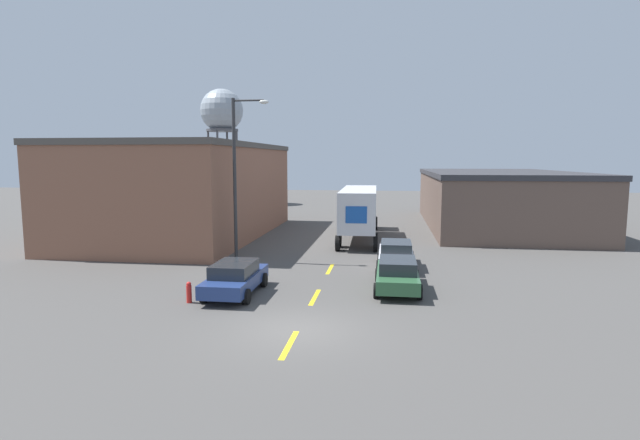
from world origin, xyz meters
name	(u,v)px	position (x,y,z in m)	size (l,w,h in m)	color
ground_plane	(297,330)	(0.00, 0.00, 0.00)	(160.00, 160.00, 0.00)	#4C4947
road_centerline	(315,297)	(0.00, 4.26, 0.00)	(0.20, 13.93, 0.01)	yellow
warehouse_left	(187,190)	(-12.63, 20.68, 3.61)	(12.03, 21.38, 7.22)	brown
warehouse_right	(496,199)	(12.65, 29.45, 2.48)	(12.07, 23.19, 4.95)	brown
semi_truck	(360,208)	(0.96, 21.09, 2.32)	(3.05, 13.03, 3.85)	silver
parked_car_right_mid	(396,254)	(3.58, 10.89, 0.77)	(2.08, 4.72, 1.47)	silver
parked_car_right_near	(397,274)	(3.58, 5.95, 0.77)	(2.08, 4.72, 1.47)	#2D5B38
parked_car_left_near	(235,277)	(-3.58, 4.24, 0.77)	(2.08, 4.72, 1.47)	navy
water_tower	(222,112)	(-19.18, 48.77, 12.29)	(5.70, 5.70, 15.34)	#47474C
street_lamp	(238,170)	(-5.57, 11.43, 5.37)	(2.18, 0.32, 9.48)	#2D2D30
fire_hydrant	(189,292)	(-5.12, 2.72, 0.45)	(0.22, 0.22, 0.90)	red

